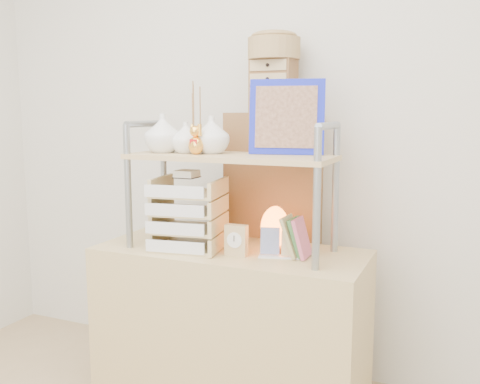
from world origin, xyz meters
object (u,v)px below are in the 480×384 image
(desk, at_px, (231,329))
(salt_lamp, at_px, (275,228))
(letter_tray, at_px, (188,218))
(cabinet, at_px, (273,248))

(desk, distance_m, salt_lamp, 0.52)
(letter_tray, xyz_separation_m, salt_lamp, (0.37, 0.11, -0.04))
(cabinet, distance_m, letter_tray, 0.54)
(salt_lamp, bearing_deg, cabinet, 110.80)
(cabinet, xyz_separation_m, salt_lamp, (0.12, -0.32, 0.18))
(cabinet, relative_size, letter_tray, 3.83)
(cabinet, height_order, letter_tray, cabinet)
(desk, bearing_deg, salt_lamp, 15.46)
(desk, bearing_deg, letter_tray, -161.44)
(letter_tray, distance_m, salt_lamp, 0.39)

